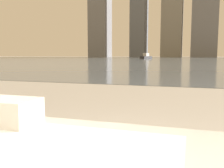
% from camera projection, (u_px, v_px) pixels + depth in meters
% --- Properties ---
extents(towel_stack, '(0.29, 0.20, 0.12)m').
position_uv_depth(towel_stack, '(7.00, 111.00, 1.19)').
color(towel_stack, silver).
rests_on(towel_stack, bathtub).
extents(harbor_water, '(180.00, 110.00, 0.01)m').
position_uv_depth(harbor_water, '(188.00, 59.00, 59.19)').
color(harbor_water, slate).
rests_on(harbor_water, ground_plane).
extents(harbor_boat_1, '(2.49, 3.90, 1.38)m').
position_uv_depth(harbor_boat_1, '(146.00, 57.00, 59.72)').
color(harbor_boat_1, '#2D2D33').
rests_on(harbor_boat_1, harbor_water).
extents(skyline_tower_2, '(8.93, 12.99, 32.58)m').
position_uv_depth(skyline_tower_2, '(172.00, 21.00, 112.75)').
color(skyline_tower_2, gray).
rests_on(skyline_tower_2, ground_plane).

